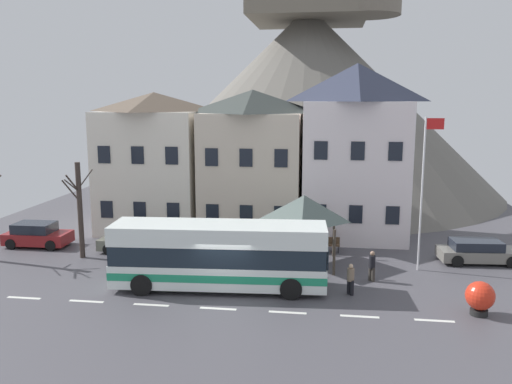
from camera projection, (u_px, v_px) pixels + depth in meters
name	position (u px, v px, depth m)	size (l,w,h in m)	color
ground_plane	(224.00, 298.00, 23.90)	(40.00, 60.00, 0.07)	#4B4950
townhouse_00	(156.00, 161.00, 36.18)	(6.60, 6.91, 9.36)	silver
townhouse_01	(253.00, 163.00, 34.61)	(6.40, 5.63, 9.51)	beige
townhouse_02	(355.00, 152.00, 33.76)	(6.47, 6.03, 11.13)	white
hilltop_castle	(308.00, 95.00, 50.35)	(36.41, 36.41, 26.74)	#68645D
transit_bus	(219.00, 256.00, 24.76)	(10.24, 3.14, 3.14)	white
bus_shelter	(304.00, 209.00, 28.20)	(3.60, 3.60, 3.83)	#473D33
parked_car_00	(136.00, 241.00, 30.94)	(4.40, 2.02, 1.35)	slate
parked_car_01	(478.00, 251.00, 28.86)	(4.47, 2.16, 1.27)	slate
parked_car_02	(37.00, 235.00, 32.12)	(3.87, 2.00, 1.46)	maroon
pedestrian_00	(372.00, 266.00, 25.87)	(0.31, 0.34, 1.53)	#38332D
pedestrian_01	(351.00, 279.00, 24.09)	(0.33, 0.35, 1.47)	black
public_bench	(326.00, 244.00, 30.93)	(1.62, 0.48, 0.87)	brown
flagpole	(424.00, 184.00, 26.89)	(0.95, 0.10, 8.03)	silver
harbour_buoy	(480.00, 297.00, 21.78)	(1.20, 1.20, 1.45)	black
bare_tree_00	(80.00, 209.00, 29.38)	(1.86, 1.37, 5.46)	#382D28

